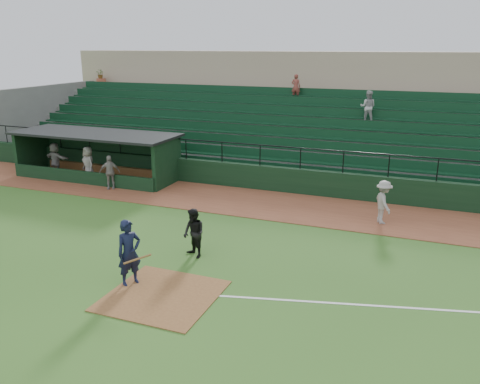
% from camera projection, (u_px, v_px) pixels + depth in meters
% --- Properties ---
extents(ground, '(90.00, 90.00, 0.00)m').
position_uv_depth(ground, '(179.00, 281.00, 14.83)').
color(ground, '#315E1E').
rests_on(ground, ground).
extents(warning_track, '(40.00, 4.00, 0.03)m').
position_uv_depth(warning_track, '(265.00, 204.00, 21.96)').
color(warning_track, brown).
rests_on(warning_track, ground).
extents(home_plate_dirt, '(3.00, 3.00, 0.03)m').
position_uv_depth(home_plate_dirt, '(163.00, 295.00, 13.93)').
color(home_plate_dirt, brown).
rests_on(home_plate_dirt, ground).
extents(foul_line, '(17.49, 4.44, 0.01)m').
position_uv_depth(foul_line, '(468.00, 312.00, 13.10)').
color(foul_line, white).
rests_on(foul_line, ground).
extents(stadium_structure, '(38.00, 13.08, 6.40)m').
position_uv_depth(stadium_structure, '(311.00, 125.00, 28.86)').
color(stadium_structure, black).
rests_on(stadium_structure, ground).
extents(dugout, '(8.90, 3.20, 2.42)m').
position_uv_depth(dugout, '(101.00, 152.00, 26.39)').
color(dugout, black).
rests_on(dugout, ground).
extents(batter_at_plate, '(1.19, 0.87, 2.00)m').
position_uv_depth(batter_at_plate, '(129.00, 253.00, 14.35)').
color(batter_at_plate, black).
rests_on(batter_at_plate, ground).
extents(umpire, '(1.01, 0.95, 1.66)m').
position_uv_depth(umpire, '(194.00, 233.00, 16.30)').
color(umpire, black).
rests_on(umpire, ground).
extents(runner, '(1.08, 1.28, 1.73)m').
position_uv_depth(runner, '(383.00, 202.00, 19.33)').
color(runner, '#9E9A94').
rests_on(runner, warning_track).
extents(dugout_player_a, '(1.04, 0.86, 1.66)m').
position_uv_depth(dugout_player_a, '(110.00, 172.00, 24.04)').
color(dugout_player_a, gray).
rests_on(dugout_player_a, warning_track).
extents(dugout_player_b, '(1.06, 0.92, 1.83)m').
position_uv_depth(dugout_player_b, '(89.00, 164.00, 25.31)').
color(dugout_player_b, gray).
rests_on(dugout_player_b, warning_track).
extents(dugout_player_c, '(1.68, 0.75, 1.75)m').
position_uv_depth(dugout_player_c, '(55.00, 159.00, 26.64)').
color(dugout_player_c, '#9A9490').
rests_on(dugout_player_c, warning_track).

